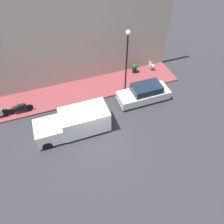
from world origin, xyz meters
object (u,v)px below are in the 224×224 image
at_px(delivery_van, 74,123).
at_px(streetlamp, 127,54).
at_px(motorcycle_black, 20,108).
at_px(cafe_chair, 151,65).
at_px(potted_plant, 135,68).
at_px(parked_car, 144,93).

distance_m(delivery_van, streetlamp, 6.33).
bearing_deg(motorcycle_black, cafe_chair, -82.40).
distance_m(streetlamp, potted_plant, 4.04).
height_order(motorcycle_black, streetlamp, streetlamp).
distance_m(parked_car, cafe_chair, 4.06).
height_order(parked_car, delivery_van, delivery_van).
bearing_deg(motorcycle_black, parked_car, -100.68).
bearing_deg(parked_car, cafe_chair, -34.64).
relative_size(parked_car, streetlamp, 0.78).
xyz_separation_m(streetlamp, cafe_chair, (1.85, -3.33, -2.96)).
xyz_separation_m(potted_plant, cafe_chair, (-0.20, -1.56, 0.04)).
relative_size(parked_car, cafe_chair, 4.54).
xyz_separation_m(parked_car, delivery_van, (-1.34, 5.99, 0.21)).
bearing_deg(potted_plant, motorcycle_black, 99.85).
relative_size(parked_car, motorcycle_black, 2.22).
distance_m(parked_car, delivery_van, 6.14).
relative_size(parked_car, delivery_van, 0.82).
height_order(motorcycle_black, cafe_chair, cafe_chair).
bearing_deg(motorcycle_black, potted_plant, -80.15).
relative_size(motorcycle_black, cafe_chair, 2.05).
bearing_deg(parked_car, motorcycle_black, 79.32).
xyz_separation_m(delivery_van, streetlamp, (2.83, -4.96, 2.72)).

